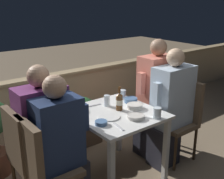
{
  "coord_description": "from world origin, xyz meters",
  "views": [
    {
      "loc": [
        -1.62,
        -2.01,
        1.81
      ],
      "look_at": [
        0.0,
        0.06,
        0.95
      ],
      "focal_mm": 45.0,
      "sensor_mm": 36.0,
      "label": 1
    }
  ],
  "objects_px": {
    "chair_left_near": "(41,162)",
    "person_blue_shirt": "(170,108)",
    "chair_right_near": "(181,113)",
    "chair_left_far": "(26,150)",
    "person_purple_stripe": "(46,134)",
    "chair_right_far": "(165,105)",
    "beer_bottle": "(119,101)",
    "person_coral_top": "(154,98)",
    "person_navy_jumper": "(62,146)"
  },
  "relations": [
    {
      "from": "person_blue_shirt",
      "to": "chair_right_far",
      "type": "distance_m",
      "value": 0.38
    },
    {
      "from": "person_purple_stripe",
      "to": "beer_bottle",
      "type": "relative_size",
      "value": 5.25
    },
    {
      "from": "chair_left_near",
      "to": "person_coral_top",
      "type": "bearing_deg",
      "value": 8.83
    },
    {
      "from": "person_navy_jumper",
      "to": "chair_left_near",
      "type": "bearing_deg",
      "value": 180.0
    },
    {
      "from": "person_blue_shirt",
      "to": "chair_right_far",
      "type": "bearing_deg",
      "value": 49.69
    },
    {
      "from": "person_purple_stripe",
      "to": "person_blue_shirt",
      "type": "bearing_deg",
      "value": -12.36
    },
    {
      "from": "person_coral_top",
      "to": "beer_bottle",
      "type": "bearing_deg",
      "value": -171.05
    },
    {
      "from": "chair_right_far",
      "to": "person_coral_top",
      "type": "relative_size",
      "value": 0.68
    },
    {
      "from": "beer_bottle",
      "to": "chair_left_far",
      "type": "bearing_deg",
      "value": 173.64
    },
    {
      "from": "chair_left_near",
      "to": "person_blue_shirt",
      "type": "relative_size",
      "value": 0.71
    },
    {
      "from": "person_coral_top",
      "to": "beer_bottle",
      "type": "height_order",
      "value": "person_coral_top"
    },
    {
      "from": "person_navy_jumper",
      "to": "person_purple_stripe",
      "type": "xyz_separation_m",
      "value": [
        -0.02,
        0.25,
        0.01
      ]
    },
    {
      "from": "chair_left_far",
      "to": "person_purple_stripe",
      "type": "relative_size",
      "value": 0.72
    },
    {
      "from": "chair_left_near",
      "to": "person_purple_stripe",
      "type": "xyz_separation_m",
      "value": [
        0.18,
        0.25,
        0.09
      ]
    },
    {
      "from": "chair_right_far",
      "to": "chair_left_near",
      "type": "bearing_deg",
      "value": -172.15
    },
    {
      "from": "person_navy_jumper",
      "to": "person_purple_stripe",
      "type": "height_order",
      "value": "person_purple_stripe"
    },
    {
      "from": "person_navy_jumper",
      "to": "chair_right_far",
      "type": "xyz_separation_m",
      "value": [
        1.54,
        0.24,
        -0.08
      ]
    },
    {
      "from": "chair_right_near",
      "to": "chair_left_near",
      "type": "bearing_deg",
      "value": 178.64
    },
    {
      "from": "chair_left_near",
      "to": "person_blue_shirt",
      "type": "bearing_deg",
      "value": -1.54
    },
    {
      "from": "chair_right_near",
      "to": "person_blue_shirt",
      "type": "distance_m",
      "value": 0.22
    },
    {
      "from": "chair_left_far",
      "to": "person_blue_shirt",
      "type": "relative_size",
      "value": 0.71
    },
    {
      "from": "chair_right_far",
      "to": "beer_bottle",
      "type": "height_order",
      "value": "beer_bottle"
    },
    {
      "from": "chair_right_near",
      "to": "person_coral_top",
      "type": "relative_size",
      "value": 0.68
    },
    {
      "from": "chair_left_far",
      "to": "beer_bottle",
      "type": "bearing_deg",
      "value": -6.36
    },
    {
      "from": "chair_left_near",
      "to": "person_blue_shirt",
      "type": "height_order",
      "value": "person_blue_shirt"
    },
    {
      "from": "beer_bottle",
      "to": "person_coral_top",
      "type": "bearing_deg",
      "value": 8.95
    },
    {
      "from": "person_navy_jumper",
      "to": "chair_left_far",
      "type": "height_order",
      "value": "person_navy_jumper"
    },
    {
      "from": "chair_left_near",
      "to": "person_blue_shirt",
      "type": "distance_m",
      "value": 1.5
    },
    {
      "from": "person_purple_stripe",
      "to": "person_coral_top",
      "type": "distance_m",
      "value": 1.37
    },
    {
      "from": "chair_right_far",
      "to": "chair_left_far",
      "type": "bearing_deg",
      "value": 179.68
    },
    {
      "from": "person_purple_stripe",
      "to": "chair_right_far",
      "type": "relative_size",
      "value": 1.38
    },
    {
      "from": "chair_left_near",
      "to": "person_blue_shirt",
      "type": "xyz_separation_m",
      "value": [
        1.5,
        -0.04,
        0.1
      ]
    },
    {
      "from": "chair_left_near",
      "to": "chair_left_far",
      "type": "bearing_deg",
      "value": 94.69
    },
    {
      "from": "chair_left_near",
      "to": "person_navy_jumper",
      "type": "distance_m",
      "value": 0.21
    },
    {
      "from": "beer_bottle",
      "to": "chair_left_near",
      "type": "bearing_deg",
      "value": -171.25
    },
    {
      "from": "chair_left_near",
      "to": "person_coral_top",
      "type": "distance_m",
      "value": 1.57
    },
    {
      "from": "chair_left_near",
      "to": "person_coral_top",
      "type": "height_order",
      "value": "person_coral_top"
    },
    {
      "from": "chair_left_far",
      "to": "person_coral_top",
      "type": "bearing_deg",
      "value": -0.36
    },
    {
      "from": "chair_left_far",
      "to": "chair_right_far",
      "type": "xyz_separation_m",
      "value": [
        1.76,
        -0.01,
        0.0
      ]
    },
    {
      "from": "chair_left_far",
      "to": "person_coral_top",
      "type": "xyz_separation_m",
      "value": [
        1.56,
        -0.01,
        0.14
      ]
    },
    {
      "from": "chair_left_far",
      "to": "chair_right_near",
      "type": "bearing_deg",
      "value": -9.58
    },
    {
      "from": "person_navy_jumper",
      "to": "chair_right_far",
      "type": "height_order",
      "value": "person_navy_jumper"
    },
    {
      "from": "chair_left_far",
      "to": "person_coral_top",
      "type": "relative_size",
      "value": 0.68
    },
    {
      "from": "chair_left_far",
      "to": "person_blue_shirt",
      "type": "bearing_deg",
      "value": -10.79
    },
    {
      "from": "chair_left_near",
      "to": "person_purple_stripe",
      "type": "bearing_deg",
      "value": 54.63
    },
    {
      "from": "person_blue_shirt",
      "to": "person_purple_stripe",
      "type": "bearing_deg",
      "value": 167.64
    },
    {
      "from": "person_coral_top",
      "to": "chair_left_far",
      "type": "bearing_deg",
      "value": 179.64
    },
    {
      "from": "person_navy_jumper",
      "to": "person_purple_stripe",
      "type": "relative_size",
      "value": 0.97
    },
    {
      "from": "person_navy_jumper",
      "to": "chair_left_far",
      "type": "relative_size",
      "value": 1.35
    },
    {
      "from": "person_navy_jumper",
      "to": "person_coral_top",
      "type": "relative_size",
      "value": 0.91
    }
  ]
}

